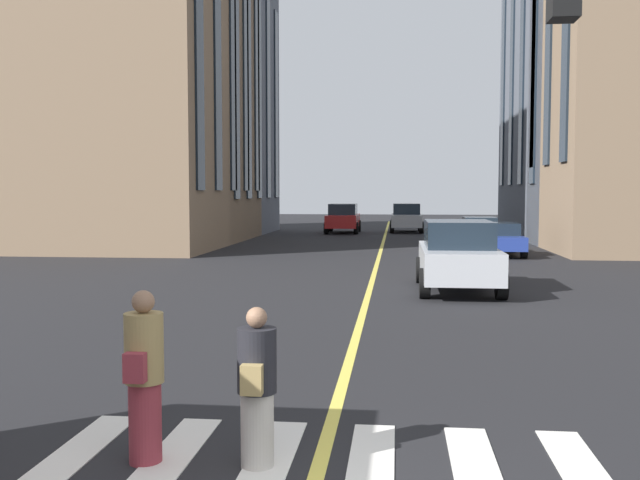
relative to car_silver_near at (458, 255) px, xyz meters
The scene contains 12 objects.
lane_centre_line 5.81m from the car_silver_near, 24.37° to the left, with size 80.00×0.16×0.01m.
crosswalk_marking 12.96m from the car_silver_near, 169.45° to the left, with size 2.40×5.45×0.01m.
car_silver_near is the anchor object (origin of this frame).
car_silver_parked_b 28.33m from the car_silver_near, ahead, with size 4.70×2.14×1.88m.
car_blue_trailing 11.41m from the car_silver_near, 12.84° to the right, with size 4.40×1.95×1.37m.
car_grey_far 18.06m from the car_silver_near, ahead, with size 4.40×1.95×1.37m.
car_red_oncoming 27.41m from the car_silver_near, 10.78° to the left, with size 4.70×2.14×1.88m.
pedestrian_near 13.18m from the car_silver_near, 167.04° to the left, with size 0.50×0.38×1.56m.
pedestrian_companion 13.48m from the car_silver_near, 162.42° to the left, with size 0.50×0.38×1.70m.
building_left_near 29.10m from the car_silver_near, 35.91° to the left, with size 15.14×13.47×16.35m.
building_right_near 27.03m from the car_silver_near, 23.46° to the right, with size 14.21×9.85×21.92m.
building_left_far 23.32m from the car_silver_near, 42.17° to the left, with size 15.32×9.43×19.44m.
Camera 1 is at (-4.75, -0.74, 2.66)m, focal length 40.43 mm.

